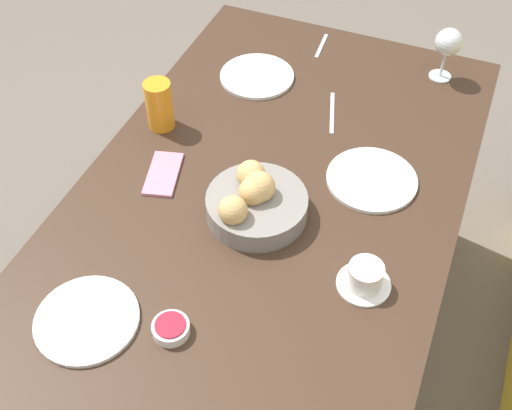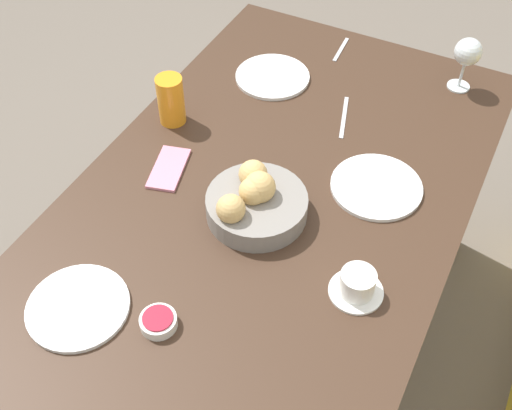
# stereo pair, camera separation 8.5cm
# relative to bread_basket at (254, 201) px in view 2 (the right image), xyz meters

# --- Properties ---
(ground_plane) EXTENTS (10.00, 10.00, 0.00)m
(ground_plane) POSITION_rel_bread_basket_xyz_m (-0.06, 0.01, -0.78)
(ground_plane) COLOR #6B6056
(dining_table) EXTENTS (1.52, 0.90, 0.73)m
(dining_table) POSITION_rel_bread_basket_xyz_m (-0.06, 0.01, -0.13)
(dining_table) COLOR #3D281C
(dining_table) RESTS_ON ground_plane
(bread_basket) EXTENTS (0.24, 0.24, 0.11)m
(bread_basket) POSITION_rel_bread_basket_xyz_m (0.00, 0.00, 0.00)
(bread_basket) COLOR gray
(bread_basket) RESTS_ON dining_table
(plate_near_left) EXTENTS (0.21, 0.21, 0.01)m
(plate_near_left) POSITION_rel_bread_basket_xyz_m (-0.49, -0.19, -0.04)
(plate_near_left) COLOR white
(plate_near_left) RESTS_ON dining_table
(plate_near_right) EXTENTS (0.21, 0.21, 0.01)m
(plate_near_right) POSITION_rel_bread_basket_xyz_m (0.40, -0.20, -0.04)
(plate_near_right) COLOR white
(plate_near_right) RESTS_ON dining_table
(plate_far_center) EXTENTS (0.22, 0.22, 0.01)m
(plate_far_center) POSITION_rel_bread_basket_xyz_m (-0.21, 0.23, -0.04)
(plate_far_center) COLOR white
(plate_far_center) RESTS_ON dining_table
(juice_glass) EXTENTS (0.07, 0.07, 0.14)m
(juice_glass) POSITION_rel_bread_basket_xyz_m (-0.20, -0.35, 0.03)
(juice_glass) COLOR orange
(juice_glass) RESTS_ON dining_table
(wine_glass) EXTENTS (0.08, 0.08, 0.16)m
(wine_glass) POSITION_rel_bread_basket_xyz_m (-0.69, 0.30, 0.07)
(wine_glass) COLOR silver
(wine_glass) RESTS_ON dining_table
(coffee_cup) EXTENTS (0.12, 0.12, 0.06)m
(coffee_cup) POSITION_rel_bread_basket_xyz_m (0.10, 0.29, -0.01)
(coffee_cup) COLOR white
(coffee_cup) RESTS_ON dining_table
(jam_bowl_berry) EXTENTS (0.08, 0.08, 0.03)m
(jam_bowl_berry) POSITION_rel_bread_basket_xyz_m (0.36, -0.03, -0.03)
(jam_bowl_berry) COLOR white
(jam_bowl_berry) RESTS_ON dining_table
(fork_silver) EXTENTS (0.17, 0.06, 0.00)m
(fork_silver) POSITION_rel_bread_basket_xyz_m (-0.42, 0.06, -0.04)
(fork_silver) COLOR #B7B7BC
(fork_silver) RESTS_ON dining_table
(spoon_coffee) EXTENTS (0.13, 0.02, 0.00)m
(spoon_coffee) POSITION_rel_bread_basket_xyz_m (-0.71, -0.07, -0.04)
(spoon_coffee) COLOR #B7B7BC
(spoon_coffee) RESTS_ON dining_table
(cell_phone) EXTENTS (0.16, 0.11, 0.01)m
(cell_phone) POSITION_rel_bread_basket_xyz_m (-0.03, -0.26, -0.04)
(cell_phone) COLOR pink
(cell_phone) RESTS_ON dining_table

